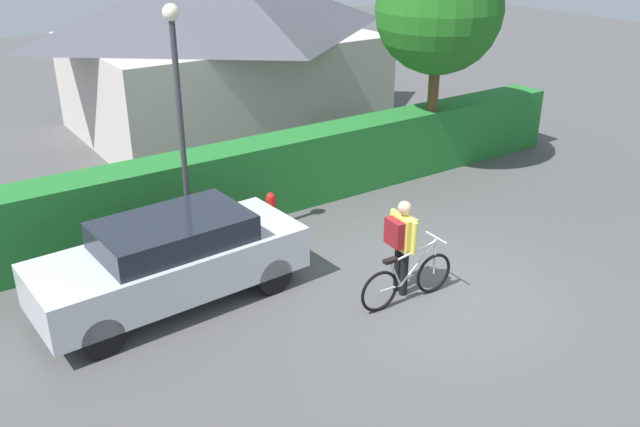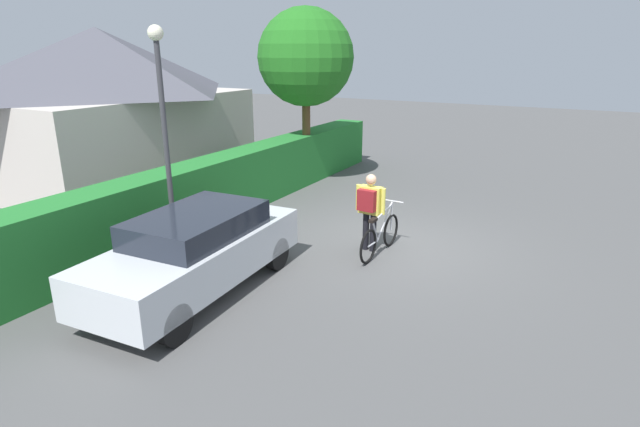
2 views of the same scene
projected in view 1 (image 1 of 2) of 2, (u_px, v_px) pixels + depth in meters
ground_plane at (439, 293)px, 11.02m from camera, size 60.00×60.00×0.00m
hedge_row at (291, 170)px, 14.13m from camera, size 14.82×0.90×1.50m
house_distant at (221, 45)px, 18.46m from camera, size 7.92×6.24×4.62m
parked_car_near at (171, 259)px, 10.49m from camera, size 4.29×1.85×1.42m
bicycle at (407, 280)px, 10.65m from camera, size 1.78×0.50×1.01m
person_rider at (401, 239)px, 10.66m from camera, size 0.37×0.65×1.62m
street_lamp at (179, 101)px, 11.19m from camera, size 0.28×0.28×4.40m
tree_kerbside at (439, 10)px, 14.69m from camera, size 2.82×2.82×5.17m
fire_hydrant at (271, 212)px, 13.00m from camera, size 0.20×0.20×0.81m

